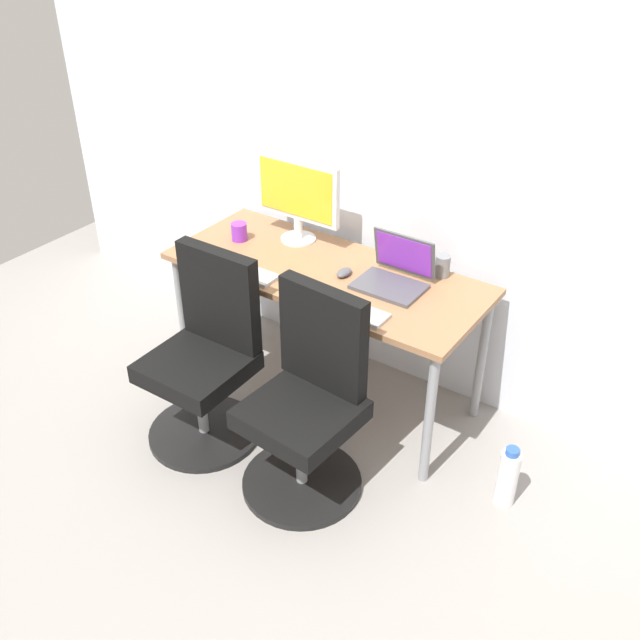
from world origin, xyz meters
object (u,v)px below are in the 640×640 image
water_bottle_on_floor (508,477)px  office_chair_right (309,405)px  desktop_monitor (297,195)px  coffee_mug (239,232)px  office_chair_left (206,359)px  open_laptop (395,273)px

water_bottle_on_floor → office_chair_right: bearing=-155.5°
desktop_monitor → coffee_mug: bearing=-145.5°
coffee_mug → water_bottle_on_floor: bearing=-7.3°
office_chair_left → desktop_monitor: size_ratio=1.96×
office_chair_left → open_laptop: 0.96m
office_chair_left → office_chair_right: (0.59, -0.00, 0.00)m
office_chair_right → open_laptop: bearing=86.2°
office_chair_left → desktop_monitor: desktop_monitor is taller
desktop_monitor → open_laptop: size_ratio=1.55×
desktop_monitor → open_laptop: desktop_monitor is taller
water_bottle_on_floor → desktop_monitor: size_ratio=0.65×
open_laptop → coffee_mug: 0.88m
office_chair_right → desktop_monitor: desktop_monitor is taller
office_chair_left → desktop_monitor: bearing=90.2°
water_bottle_on_floor → desktop_monitor: (-1.38, 0.38, 0.84)m
water_bottle_on_floor → desktop_monitor: desktop_monitor is taller
desktop_monitor → office_chair_right: bearing=-51.5°
office_chair_right → desktop_monitor: size_ratio=1.96×
office_chair_right → coffee_mug: bearing=145.7°
office_chair_right → open_laptop: size_ratio=3.03×
water_bottle_on_floor → office_chair_left: bearing=-165.3°
office_chair_left → open_laptop: size_ratio=3.03×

